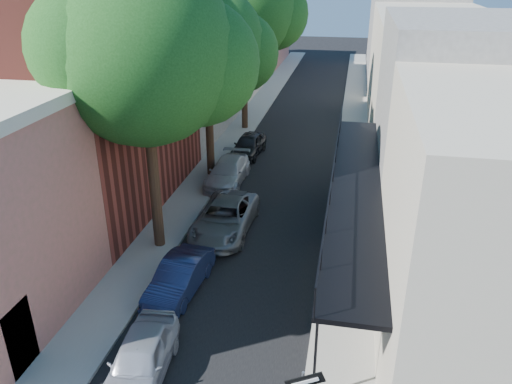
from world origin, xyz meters
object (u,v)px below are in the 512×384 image
at_px(parked_car_d, 228,172).
at_px(parked_car_e, 249,145).
at_px(oak_far, 251,8).
at_px(parked_car_b, 180,277).
at_px(oak_near, 157,56).
at_px(oak_mid, 215,47).
at_px(parked_car_c, 225,218).
at_px(parked_car_a, 140,359).

relative_size(parked_car_d, parked_car_e, 1.14).
xyz_separation_m(oak_far, parked_car_b, (1.47, -20.20, -7.62)).
bearing_deg(parked_car_b, parked_car_e, 97.17).
bearing_deg(oak_near, parked_car_d, 83.61).
relative_size(oak_mid, parked_car_b, 2.65).
relative_size(oak_near, oak_mid, 1.12).
relative_size(parked_car_c, parked_car_e, 1.27).
xyz_separation_m(oak_mid, parked_car_c, (2.02, -6.44, -6.36)).
height_order(oak_near, oak_mid, oak_near).
height_order(parked_car_a, parked_car_b, parked_car_a).
xyz_separation_m(oak_near, parked_car_c, (1.97, 1.53, -7.18)).
relative_size(parked_car_a, parked_car_e, 0.98).
relative_size(oak_mid, oak_far, 0.86).
distance_m(oak_near, oak_far, 17.01).
height_order(oak_far, parked_car_d, oak_far).
bearing_deg(parked_car_e, parked_car_a, -83.49).
bearing_deg(parked_car_d, parked_car_b, -85.40).
distance_m(oak_mid, oak_far, 9.12).
bearing_deg(oak_near, parked_car_b, -65.14).
bearing_deg(parked_car_e, oak_near, -90.75).
height_order(parked_car_d, parked_car_e, parked_car_e).
xyz_separation_m(oak_far, parked_car_a, (1.74, -24.36, -7.60)).
bearing_deg(parked_car_a, parked_car_b, 88.70).
bearing_deg(parked_car_b, parked_car_d, 99.22).
relative_size(oak_mid, parked_car_d, 2.26).
relative_size(oak_near, parked_car_e, 2.89).
bearing_deg(parked_car_a, oak_near, 98.37).
bearing_deg(oak_far, oak_mid, -90.41).
height_order(parked_car_a, parked_car_c, parked_car_c).
bearing_deg(oak_far, oak_near, -90.04).
bearing_deg(parked_car_b, oak_mid, 102.97).
height_order(parked_car_b, parked_car_c, parked_car_c).
xyz_separation_m(oak_near, parked_car_e, (0.97, 11.38, -7.21)).
height_order(parked_car_a, parked_car_e, parked_car_e).
xyz_separation_m(parked_car_a, parked_car_e, (-0.78, 18.74, 0.01)).
relative_size(parked_car_a, parked_car_d, 0.86).
relative_size(parked_car_b, parked_car_d, 0.85).
bearing_deg(parked_car_e, parked_car_b, -83.88).
xyz_separation_m(parked_car_a, parked_car_c, (0.22, 8.88, 0.04)).
distance_m(oak_near, parked_car_a, 10.45).
relative_size(parked_car_a, parked_car_b, 1.01).
distance_m(oak_mid, parked_car_d, 6.55).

